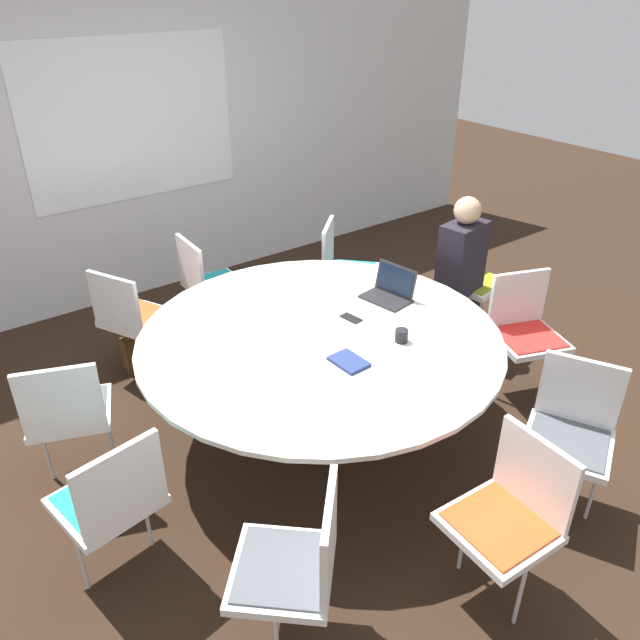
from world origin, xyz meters
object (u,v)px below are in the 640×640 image
(chair_8, at_px, (572,426))
(coffee_cup, at_px, (401,336))
(chair_3, at_px, (131,314))
(person_0, at_px, (463,262))
(chair_5, at_px, (111,496))
(chair_4, at_px, (67,409))
(chair_9, at_px, (525,326))
(spiral_notebook, at_px, (349,362))
(handbag, at_px, (146,348))
(chair_6, at_px, (298,560))
(chair_1, at_px, (343,265))
(chair_2, at_px, (208,280))
(chair_7, at_px, (511,510))
(chair_0, at_px, (468,272))
(laptop, at_px, (390,290))
(cell_phone, at_px, (351,318))

(chair_8, relative_size, coffee_cup, 11.18)
(chair_3, relative_size, person_0, 0.71)
(chair_5, bearing_deg, person_0, 0.64)
(chair_4, height_order, chair_9, same)
(spiral_notebook, height_order, handbag, spiral_notebook)
(chair_3, distance_m, spiral_notebook, 1.77)
(chair_6, relative_size, spiral_notebook, 4.05)
(chair_1, xyz_separation_m, handbag, (-1.60, 0.36, -0.39))
(chair_2, relative_size, chair_6, 1.00)
(chair_7, bearing_deg, chair_6, 72.98)
(coffee_cup, bearing_deg, chair_2, 100.48)
(chair_3, distance_m, chair_5, 1.77)
(chair_4, distance_m, person_0, 2.92)
(chair_0, height_order, chair_2, same)
(handbag, bearing_deg, chair_5, -116.23)
(chair_5, bearing_deg, spiral_notebook, -10.95)
(chair_0, height_order, handbag, chair_0)
(chair_6, distance_m, person_0, 2.81)
(chair_6, bearing_deg, person_0, -18.43)
(chair_1, relative_size, chair_6, 1.00)
(chair_8, height_order, handbag, chair_8)
(chair_6, relative_size, chair_9, 1.00)
(chair_6, height_order, chair_7, same)
(chair_2, distance_m, chair_7, 2.94)
(chair_2, height_order, coffee_cup, chair_2)
(person_0, bearing_deg, chair_9, 71.31)
(chair_8, xyz_separation_m, coffee_cup, (-0.37, 0.94, 0.25))
(chair_3, height_order, handbag, chair_3)
(person_0, distance_m, laptop, 0.87)
(chair_0, xyz_separation_m, chair_4, (-3.13, 0.12, 0.00))
(chair_4, relative_size, person_0, 0.71)
(person_0, bearing_deg, laptop, -1.03)
(chair_0, xyz_separation_m, chair_3, (-2.43, 0.95, 0.00))
(chair_2, bearing_deg, chair_9, 38.43)
(chair_4, bearing_deg, coffee_cup, -4.04)
(chair_7, bearing_deg, cell_phone, -7.50)
(chair_4, bearing_deg, chair_0, 18.90)
(laptop, bearing_deg, chair_3, -140.53)
(chair_2, xyz_separation_m, spiral_notebook, (-0.06, -1.81, 0.22))
(chair_0, bearing_deg, person_0, 19.09)
(chair_0, distance_m, chair_5, 3.24)
(chair_0, bearing_deg, chair_1, -53.95)
(spiral_notebook, bearing_deg, chair_7, -88.36)
(chair_2, height_order, laptop, laptop)
(chair_4, relative_size, spiral_notebook, 4.05)
(chair_0, bearing_deg, chair_7, 36.83)
(chair_4, height_order, coffee_cup, chair_4)
(chair_3, bearing_deg, chair_0, 43.15)
(chair_4, height_order, chair_7, same)
(chair_9, bearing_deg, cell_phone, -3.03)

